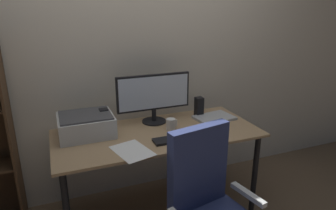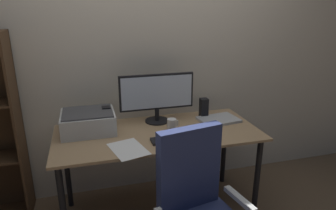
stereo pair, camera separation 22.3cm
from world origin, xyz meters
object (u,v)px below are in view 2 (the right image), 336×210
Objects in this scene: desk at (158,142)px; coffee_mug at (172,124)px; keyboard at (171,139)px; speaker_left at (107,117)px; mouse at (203,134)px; laptop at (219,120)px; monitor at (157,94)px; speaker_right at (204,108)px; printer at (88,122)px.

desk is 17.41× the size of coffee_mug.
coffee_mug is (0.06, 0.19, 0.04)m from keyboard.
mouse is at bearing -29.52° from speaker_left.
coffee_mug is 0.44m from laptop.
desk is 0.36m from mouse.
desk is at bearing -101.70° from monitor.
desk is at bearing -175.51° from coffee_mug.
laptop is (0.55, 0.09, 0.10)m from desk.
monitor is 0.51m from mouse.
speaker_right reaches higher than laptop.
keyboard is 1.71× the size of speaker_right.
keyboard is (0.01, -0.39, -0.23)m from monitor.
desk is 0.53m from speaker_right.
monitor is 0.29m from coffee_mug.
monitor is at bearing 5.93° from printer.
keyboard is 0.25m from mouse.
printer is (-0.14, -0.05, -0.00)m from speaker_left.
monitor is at bearing 90.83° from keyboard.
monitor is at bearing 1.09° from speaker_left.
speaker_right is at bearing 29.52° from coffee_mug.
coffee_mug reaches higher than keyboard.
desk is 4.88× the size of laptop.
coffee_mug is at bearing -22.00° from speaker_left.
monitor is 3.62× the size of speaker_right.
speaker_right is (0.41, 0.39, 0.08)m from keyboard.
keyboard is 0.57m from laptop.
keyboard is (0.05, -0.18, 0.09)m from desk.
monitor reaches higher than keyboard.
mouse is 0.88m from printer.
speaker_left is at bearing 137.15° from keyboard.
mouse is (0.26, -0.39, -0.22)m from monitor.
mouse is at bearing -22.02° from printer.
speaker_left reaches higher than laptop.
coffee_mug reaches higher than mouse.
mouse is 0.77m from speaker_left.
speaker_right is at bearing -1.09° from monitor.
mouse is 0.30× the size of laptop.
laptop is 1.07m from printer.
monitor is 1.92× the size of laptop.
speaker_left and speaker_right have the same top height.
speaker_left reaches higher than keyboard.
speaker_right is at bearing 59.72° from mouse.
coffee_mug is at bearing -13.03° from printer.
desk is at bearing -155.97° from speaker_right.
laptop is at bearing 28.25° from keyboard.
speaker_right is (0.83, 0.00, 0.00)m from speaker_left.
speaker_right is 0.97m from printer.
laptop is (0.50, -0.12, -0.23)m from monitor.
speaker_left is 0.83m from speaker_right.
desk is 2.54× the size of monitor.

